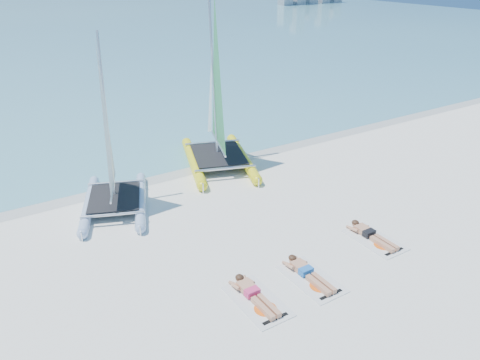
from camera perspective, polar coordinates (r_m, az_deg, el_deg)
The scene contains 10 objects.
ground at distance 14.58m, azimuth 2.73°, elevation -6.07°, with size 140.00×140.00×0.00m, color white.
wet_sand_strip at distance 18.82m, azimuth -6.85°, elevation 1.38°, with size 140.00×1.40×0.01m, color beige.
catamaran_blue at distance 15.77m, azimuth -15.60°, elevation 2.55°, with size 3.45×4.70×5.80m.
catamaran_yellow at distance 18.87m, azimuth -3.05°, elevation 8.70°, with size 3.99×5.63×6.98m.
towel_a at distance 11.83m, azimuth 2.11°, elevation -14.53°, with size 1.00×1.85×0.02m, color silver.
sunbather_a at distance 11.88m, azimuth 1.59°, elevation -13.63°, with size 0.37×1.73×0.26m.
towel_b at distance 12.64m, azimuth 8.69°, elevation -11.85°, with size 1.00×1.85×0.02m, color silver.
sunbather_b at distance 12.69m, azimuth 8.15°, elevation -11.03°, with size 0.37×1.73×0.26m.
towel_c at distance 14.61m, azimuth 16.06°, elevation -7.02°, with size 1.00×1.85×0.02m, color silver.
sunbather_c at distance 14.66m, azimuth 15.56°, elevation -6.34°, with size 0.37×1.73×0.26m.
Camera 1 is at (-7.21, -10.14, 7.59)m, focal length 35.00 mm.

